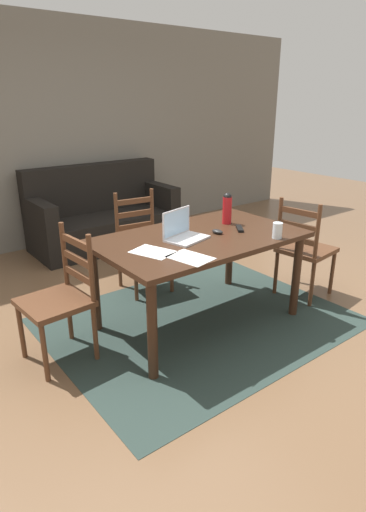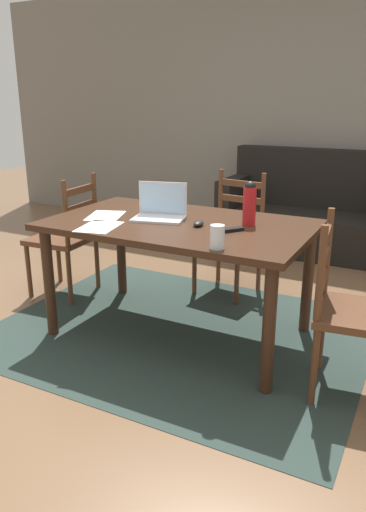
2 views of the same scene
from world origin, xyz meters
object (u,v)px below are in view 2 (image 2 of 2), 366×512
(chair_far_head, at_px, (231,235))
(drinking_glass, at_px, (217,237))
(water_bottle, at_px, (250,202))
(chair_right_near, at_px, (352,311))
(computer_mouse, at_px, (198,223))
(tv_remote, at_px, (230,230))
(chair_left_far, at_px, (66,238))
(laptop, at_px, (161,210))
(couch, at_px, (313,215))
(dining_table, at_px, (179,236))

(chair_far_head, bearing_deg, drinking_glass, -71.18)
(water_bottle, bearing_deg, chair_right_near, -25.41)
(chair_right_near, height_order, chair_far_head, same)
(chair_far_head, distance_m, drinking_glass, 1.39)
(computer_mouse, bearing_deg, tv_remote, -15.99)
(water_bottle, relative_size, computer_mouse, 2.69)
(chair_left_far, relative_size, computer_mouse, 9.50)
(chair_left_far, xyz_separation_m, laptop, (0.96, -0.17, 0.36))
(tv_remote, bearing_deg, water_bottle, -64.42)
(couch, bearing_deg, water_bottle, -87.67)
(chair_right_near, relative_size, tv_remote, 5.59)
(chair_far_head, distance_m, couch, 1.50)
(chair_right_near, bearing_deg, couch, 107.27)
(chair_far_head, relative_size, water_bottle, 3.54)
(chair_far_head, relative_size, tv_remote, 5.59)
(dining_table, distance_m, chair_far_head, 0.89)
(chair_far_head, bearing_deg, tv_remote, -68.63)
(dining_table, xyz_separation_m, drinking_glass, (0.44, -0.41, 0.15))
(dining_table, xyz_separation_m, computer_mouse, (0.15, -0.04, 0.11))
(chair_far_head, xyz_separation_m, computer_mouse, (0.15, -0.90, 0.32))
(chair_far_head, xyz_separation_m, laptop, (-0.16, -0.83, 0.36))
(couch, height_order, drinking_glass, couch)
(couch, bearing_deg, chair_left_far, -123.98)
(drinking_glass, height_order, computer_mouse, drinking_glass)
(computer_mouse, bearing_deg, laptop, 160.08)
(dining_table, distance_m, laptop, 0.21)
(dining_table, relative_size, computer_mouse, 16.35)
(chair_far_head, relative_size, couch, 0.53)
(water_bottle, relative_size, tv_remote, 1.58)
(drinking_glass, bearing_deg, chair_left_far, 158.41)
(chair_far_head, bearing_deg, laptop, -100.58)
(dining_table, relative_size, drinking_glass, 13.12)
(laptop, bearing_deg, drinking_glass, -36.78)
(couch, bearing_deg, chair_right_near, -72.73)
(laptop, bearing_deg, dining_table, -10.69)
(couch, relative_size, laptop, 4.94)
(chair_right_near, xyz_separation_m, computer_mouse, (-0.95, 0.16, 0.32))
(chair_right_near, xyz_separation_m, chair_far_head, (-1.10, 1.06, 0.00))
(chair_right_near, distance_m, drinking_glass, 0.79)
(drinking_glass, height_order, tv_remote, drinking_glass)
(chair_left_far, height_order, chair_far_head, same)
(chair_left_far, bearing_deg, couch, 56.02)
(dining_table, relative_size, couch, 0.91)
(chair_left_far, xyz_separation_m, chair_far_head, (1.11, 0.66, 0.00))
(chair_left_far, bearing_deg, tv_remote, -10.45)
(water_bottle, height_order, tv_remote, water_bottle)
(chair_left_far, height_order, computer_mouse, chair_left_far)
(chair_left_far, distance_m, chair_far_head, 1.29)
(chair_left_far, xyz_separation_m, couch, (1.43, 2.12, -0.11))
(dining_table, bearing_deg, water_bottle, 17.35)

